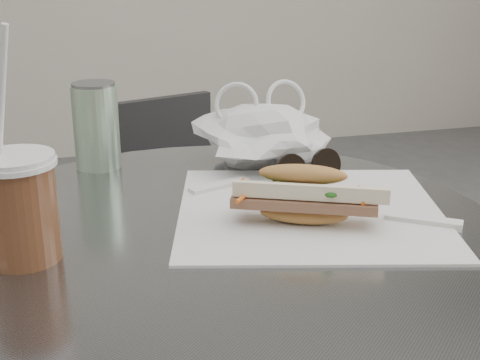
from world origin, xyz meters
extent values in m
cylinder|color=slate|center=(0.00, 0.20, 0.73)|extent=(0.76, 0.76, 0.02)
cylinder|color=#2C2C2E|center=(0.09, 0.87, 0.23)|extent=(0.06, 0.06, 0.46)
cylinder|color=#2C2C2E|center=(0.09, 0.87, 0.46)|extent=(0.38, 0.38, 0.02)
cube|color=#2C2C2E|center=(0.03, 1.04, 0.60)|extent=(0.30, 0.12, 0.26)
cube|color=white|center=(0.14, 0.22, 0.74)|extent=(0.43, 0.42, 0.00)
ellipsoid|color=tan|center=(0.11, 0.18, 0.76)|extent=(0.24, 0.17, 0.02)
cube|color=brown|center=(0.11, 0.18, 0.77)|extent=(0.19, 0.13, 0.01)
ellipsoid|color=tan|center=(0.11, 0.19, 0.80)|extent=(0.24, 0.17, 0.04)
cylinder|color=brown|center=(-0.24, 0.17, 0.80)|extent=(0.09, 0.09, 0.12)
cylinder|color=white|center=(-0.24, 0.17, 0.86)|extent=(0.09, 0.09, 0.01)
cylinder|color=white|center=(-0.25, 0.18, 0.91)|extent=(0.05, 0.05, 0.22)
cylinder|color=black|center=(0.14, 0.33, 0.76)|extent=(0.05, 0.03, 0.05)
cylinder|color=black|center=(0.21, 0.34, 0.76)|extent=(0.05, 0.03, 0.05)
cube|color=black|center=(0.17, 0.33, 0.76)|extent=(0.02, 0.01, 0.00)
cylinder|color=#4F8751|center=(-0.13, 0.50, 0.81)|extent=(0.07, 0.07, 0.14)
cylinder|color=slate|center=(-0.13, 0.50, 0.88)|extent=(0.07, 0.07, 0.00)
camera|label=1|loc=(-0.18, -0.58, 1.09)|focal=50.00mm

